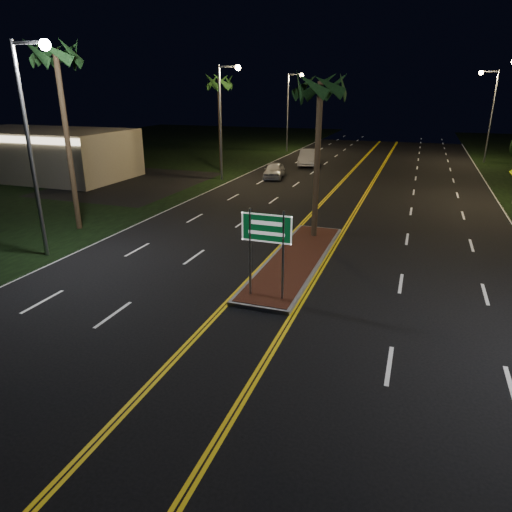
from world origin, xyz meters
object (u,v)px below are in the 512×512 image
at_px(streetlight_right_far, 489,106).
at_px(car_far, 308,156).
at_px(palm_median, 321,86).
at_px(median_island, 296,260).
at_px(car_near, 274,169).
at_px(palm_left_far, 219,83).
at_px(highway_sign, 267,236).
at_px(streetlight_left_far, 291,103).
at_px(commercial_building, 42,153).
at_px(streetlight_left_mid, 224,110).
at_px(streetlight_left_near, 33,128).
at_px(palm_left_near, 56,56).

xyz_separation_m(streetlight_right_far, car_far, (-16.51, -7.99, -4.74)).
bearing_deg(palm_median, car_far, 104.09).
xyz_separation_m(median_island, car_near, (-7.03, 19.09, 0.68)).
bearing_deg(car_far, palm_left_far, -146.87).
height_order(highway_sign, streetlight_left_far, streetlight_left_far).
bearing_deg(palm_left_far, commercial_building, -148.75).
height_order(commercial_building, streetlight_right_far, streetlight_right_far).
distance_m(median_island, streetlight_left_far, 38.89).
xyz_separation_m(streetlight_left_far, palm_median, (10.61, -33.50, 1.62)).
relative_size(commercial_building, palm_left_far, 1.70).
distance_m(streetlight_right_far, palm_median, 33.28).
height_order(streetlight_right_far, car_near, streetlight_right_far).
relative_size(highway_sign, commercial_building, 0.21).
bearing_deg(streetlight_left_mid, highway_sign, -63.41).
xyz_separation_m(streetlight_left_far, palm_left_far, (-2.19, -16.00, 2.09)).
height_order(highway_sign, streetlight_left_near, streetlight_left_near).
height_order(palm_left_far, car_far, palm_left_far).
height_order(streetlight_right_far, palm_median, streetlight_right_far).
distance_m(streetlight_left_mid, car_far, 12.04).
height_order(palm_median, car_near, palm_median).
bearing_deg(car_near, streetlight_left_far, 91.37).
height_order(highway_sign, streetlight_left_mid, streetlight_left_mid).
height_order(streetlight_left_near, car_far, streetlight_left_near).
distance_m(median_island, streetlight_left_near, 12.36).
xyz_separation_m(streetlight_left_mid, palm_left_far, (-2.19, 4.00, 2.09)).
bearing_deg(streetlight_left_near, palm_left_far, 95.21).
distance_m(commercial_building, streetlight_left_mid, 16.31).
relative_size(commercial_building, streetlight_right_far, 1.67).
height_order(median_island, streetlight_left_far, streetlight_left_far).
bearing_deg(streetlight_left_mid, streetlight_left_far, 90.00).
bearing_deg(streetlight_left_mid, palm_left_far, 118.67).
distance_m(palm_left_far, car_near, 9.25).
height_order(median_island, streetlight_left_near, streetlight_left_near).
height_order(median_island, streetlight_right_far, streetlight_right_far).
distance_m(streetlight_right_far, car_near, 24.25).
height_order(streetlight_left_near, palm_left_near, palm_left_near).
xyz_separation_m(commercial_building, streetlight_left_near, (15.39, -15.99, 3.65)).
relative_size(streetlight_left_near, car_far, 1.64).
height_order(commercial_building, car_near, commercial_building).
bearing_deg(palm_left_near, palm_left_far, 90.86).
bearing_deg(streetlight_left_near, palm_median, 31.49).
xyz_separation_m(palm_median, palm_left_near, (-12.50, -2.50, 1.40)).
height_order(streetlight_left_mid, car_far, streetlight_left_mid).
bearing_deg(streetlight_left_near, car_far, 81.08).
bearing_deg(car_near, median_island, -79.72).
relative_size(highway_sign, streetlight_right_far, 0.36).
bearing_deg(highway_sign, commercial_building, 146.52).
relative_size(highway_sign, palm_median, 0.39).
height_order(streetlight_right_far, palm_left_near, palm_left_near).
height_order(streetlight_left_mid, car_near, streetlight_left_mid).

